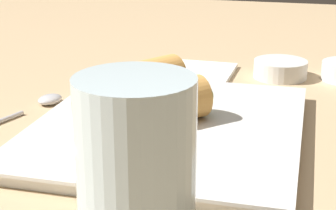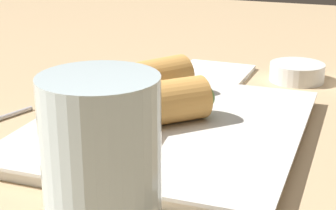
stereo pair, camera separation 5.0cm
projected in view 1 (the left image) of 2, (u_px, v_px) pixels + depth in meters
table_surface at (165, 151)px, 54.98cm from camera, size 180.00×140.00×2.00cm
serving_plate at (168, 128)px, 55.87cm from camera, size 29.28×25.78×1.50cm
roll_front_left at (114, 122)px, 49.54cm from camera, size 8.57×5.08×4.31cm
roll_front_right at (152, 78)px, 62.38cm from camera, size 8.73×7.84×4.31cm
roll_back_left at (106, 93)px, 57.15cm from camera, size 8.62×5.39×4.31cm
roll_back_right at (176, 101)px, 54.83cm from camera, size 8.45×8.43×4.31cm
dipping_bowl_near at (280, 68)px, 74.99cm from camera, size 7.11×7.11×2.36cm
spoon at (37, 105)px, 63.40cm from camera, size 15.33×6.18×1.08cm
napkin at (197, 73)px, 76.33cm from camera, size 11.20×9.60×0.60cm
drinking_glass at (136, 177)px, 33.58cm from camera, size 7.20×7.20×12.46cm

